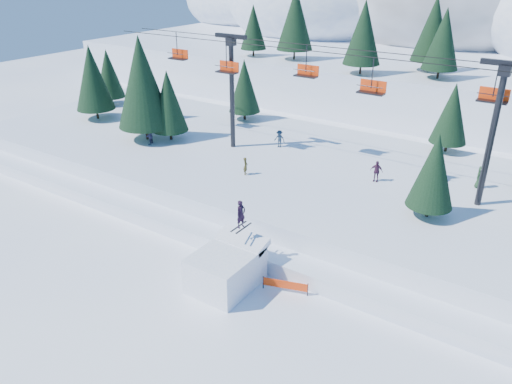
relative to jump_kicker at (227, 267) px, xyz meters
The scene contains 10 objects.
ground 3.45m from the jump_kicker, 121.13° to the right, with size 160.00×160.00×0.00m, color white.
mid_shelf 15.35m from the jump_kicker, 96.18° to the left, with size 70.00×22.00×2.50m, color white.
berm 5.57m from the jump_kicker, 107.44° to the left, with size 70.00×6.00×1.10m, color white.
mountain_ridge 71.44m from the jump_kicker, 95.46° to the left, with size 119.00×60.76×26.46m.
jump_kicker is the anchor object (origin of this frame).
chairlift 17.29m from the jump_kicker, 89.21° to the left, with size 46.00×3.21×10.28m.
conifer_stand 16.65m from the jump_kicker, 93.72° to the left, with size 63.12×17.41×9.96m.
distant_skiers 15.79m from the jump_kicker, 101.57° to the left, with size 29.28×8.77×1.79m.
banner_near 3.78m from the jump_kicker, 21.68° to the left, with size 2.73×0.91×0.90m.
banner_far 8.67m from the jump_kicker, 21.03° to the left, with size 2.67×1.07×0.90m.
Camera 1 is at (17.67, -17.87, 18.73)m, focal length 35.00 mm.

